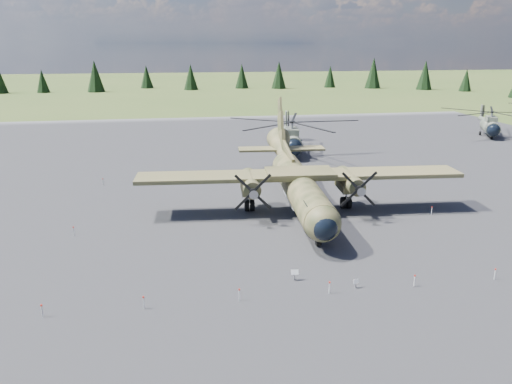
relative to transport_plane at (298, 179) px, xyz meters
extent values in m
plane|color=#4D5727|center=(-4.27, -4.34, -2.97)|extent=(500.00, 500.00, 0.00)
cube|color=#5E5D62|center=(-4.27, 5.66, -2.97)|extent=(120.00, 120.00, 0.04)
cylinder|color=#363C20|center=(-0.12, -1.66, -0.49)|extent=(4.45, 19.54, 3.01)
sphere|color=#363C20|center=(-0.85, -11.32, -0.49)|extent=(3.17, 3.17, 2.95)
sphere|color=black|center=(-0.89, -11.91, -0.55)|extent=(2.33, 2.33, 2.17)
cube|color=black|center=(-0.72, -9.60, 0.31)|extent=(2.28, 1.88, 0.59)
cone|color=#363C20|center=(0.82, 11.00, 0.64)|extent=(3.50, 7.60, 4.53)
cube|color=#9EA0A3|center=(-0.04, -0.59, -1.73)|extent=(2.52, 6.59, 0.54)
cube|color=#31381D|center=(-0.08, -1.12, 0.74)|extent=(31.40, 5.98, 0.38)
cube|color=#363C20|center=(-0.08, -1.12, 0.98)|extent=(6.73, 4.35, 0.38)
cylinder|color=#363C20|center=(-4.94, -1.09, 0.15)|extent=(2.03, 5.70, 1.61)
cube|color=#363C20|center=(-4.87, -0.23, -0.55)|extent=(1.88, 3.77, 0.86)
cone|color=gray|center=(-5.20, -4.57, 0.15)|extent=(0.89, 1.03, 0.82)
cylinder|color=black|center=(-4.87, -0.23, -2.38)|extent=(1.03, 1.25, 1.18)
cylinder|color=#363C20|center=(4.72, -1.81, 0.15)|extent=(2.03, 5.70, 1.61)
cube|color=#363C20|center=(4.79, -0.95, -0.55)|extent=(1.88, 3.77, 0.86)
cone|color=gray|center=(4.46, -5.30, 0.15)|extent=(0.89, 1.03, 0.82)
cylinder|color=black|center=(4.79, -0.95, -2.38)|extent=(1.03, 1.25, 1.18)
cube|color=#363C20|center=(0.52, 6.92, 1.28)|extent=(0.91, 8.13, 1.81)
cube|color=#31381D|center=(0.86, 11.54, 0.69)|extent=(10.48, 3.13, 0.24)
cylinder|color=gray|center=(-0.75, -10.03, -1.60)|extent=(0.16, 0.16, 0.97)
cylinder|color=black|center=(-0.75, -10.03, -2.38)|extent=(0.45, 1.03, 1.01)
cylinder|color=slate|center=(5.14, 24.04, -1.00)|extent=(3.84, 8.01, 2.67)
sphere|color=black|center=(4.53, 20.25, -1.05)|extent=(2.81, 2.81, 2.45)
sphere|color=slate|center=(5.74, 27.84, -1.00)|extent=(2.81, 2.81, 2.45)
cube|color=slate|center=(5.07, 23.62, 0.71)|extent=(2.33, 3.66, 0.80)
cylinder|color=gray|center=(5.07, 23.62, 1.51)|extent=(0.44, 0.44, 1.07)
cylinder|color=slate|center=(6.37, 31.79, -0.62)|extent=(2.32, 9.14, 1.53)
cube|color=slate|center=(7.00, 35.74, 0.71)|extent=(0.47, 1.51, 2.56)
cylinder|color=black|center=(7.37, 35.68, 0.71)|extent=(0.50, 2.75, 2.77)
cylinder|color=black|center=(4.64, 20.88, -2.54)|extent=(0.41, 0.76, 0.73)
cylinder|color=black|center=(3.92, 25.53, -2.54)|extent=(0.45, 0.89, 0.85)
cylinder|color=gray|center=(3.92, 25.53, -1.98)|extent=(0.17, 0.17, 1.55)
cylinder|color=black|center=(6.76, 25.08, -2.54)|extent=(0.45, 0.89, 0.85)
cylinder|color=gray|center=(6.76, 25.08, -1.98)|extent=(0.17, 0.17, 1.55)
cylinder|color=slate|center=(43.18, 33.04, -1.22)|extent=(4.99, 7.19, 2.37)
sphere|color=black|center=(41.76, 29.94, -1.26)|extent=(2.89, 2.89, 2.18)
sphere|color=slate|center=(44.60, 36.14, -1.22)|extent=(2.89, 2.89, 2.18)
cube|color=slate|center=(43.02, 32.70, 0.30)|extent=(2.73, 3.43, 0.71)
cylinder|color=gray|center=(43.02, 32.70, 1.01)|extent=(0.45, 0.45, 0.95)
cylinder|color=slate|center=(46.08, 39.38, -0.88)|extent=(4.09, 7.69, 1.36)
cube|color=slate|center=(47.56, 42.61, 0.30)|extent=(0.74, 1.29, 2.27)
cylinder|color=black|center=(47.86, 42.47, 0.30)|extent=(1.08, 2.26, 2.46)
cylinder|color=black|center=(42.00, 30.46, -2.59)|extent=(0.51, 0.70, 0.64)
cylinder|color=black|center=(42.49, 34.61, -2.59)|extent=(0.57, 0.81, 0.76)
cylinder|color=gray|center=(42.49, 34.61, -2.09)|extent=(0.18, 0.18, 1.37)
cylinder|color=black|center=(44.82, 33.54, -2.59)|extent=(0.57, 0.81, 0.76)
cylinder|color=gray|center=(44.82, 33.54, -2.09)|extent=(0.18, 0.18, 1.37)
cube|color=gray|center=(-4.07, -15.55, -2.65)|extent=(0.09, 0.09, 0.63)
cube|color=silver|center=(-4.07, -15.60, -2.35)|extent=(0.52, 0.24, 0.36)
cube|color=gray|center=(-0.27, -17.36, -2.72)|extent=(0.09, 0.09, 0.50)
cube|color=silver|center=(-0.27, -17.40, -2.48)|extent=(0.43, 0.28, 0.28)
cylinder|color=silver|center=(-20.27, -17.84, -2.57)|extent=(0.07, 0.07, 0.80)
cylinder|color=red|center=(-20.27, -17.84, -2.17)|extent=(0.12, 0.12, 0.10)
cylinder|color=silver|center=(-14.27, -17.84, -2.57)|extent=(0.07, 0.07, 0.80)
cylinder|color=red|center=(-14.27, -17.84, -2.17)|extent=(0.12, 0.12, 0.10)
cylinder|color=silver|center=(-8.27, -17.84, -2.57)|extent=(0.07, 0.07, 0.80)
cylinder|color=red|center=(-8.27, -17.84, -2.17)|extent=(0.12, 0.12, 0.10)
cylinder|color=silver|center=(-2.27, -17.84, -2.57)|extent=(0.07, 0.07, 0.80)
cylinder|color=red|center=(-2.27, -17.84, -2.17)|extent=(0.12, 0.12, 0.10)
cylinder|color=silver|center=(3.73, -17.84, -2.57)|extent=(0.07, 0.07, 0.80)
cylinder|color=red|center=(3.73, -17.84, -2.17)|extent=(0.12, 0.12, 0.10)
cylinder|color=silver|center=(9.73, -17.84, -2.57)|extent=(0.07, 0.07, 0.80)
cylinder|color=red|center=(9.73, -17.84, -2.17)|extent=(0.12, 0.12, 0.10)
cylinder|color=silver|center=(-20.27, 11.66, -2.57)|extent=(0.07, 0.07, 0.80)
cylinder|color=red|center=(-20.27, 11.66, -2.17)|extent=(0.12, 0.12, 0.10)
cylinder|color=silver|center=(-12.27, 11.66, -2.57)|extent=(0.07, 0.07, 0.80)
cylinder|color=red|center=(-12.27, 11.66, -2.17)|extent=(0.12, 0.12, 0.10)
cylinder|color=silver|center=(-4.27, 11.66, -2.57)|extent=(0.07, 0.07, 0.80)
cylinder|color=red|center=(-4.27, 11.66, -2.17)|extent=(0.12, 0.12, 0.10)
cylinder|color=silver|center=(3.73, 11.66, -2.57)|extent=(0.07, 0.07, 0.80)
cylinder|color=red|center=(3.73, 11.66, -2.17)|extent=(0.12, 0.12, 0.10)
cylinder|color=silver|center=(11.73, 11.66, -2.57)|extent=(0.07, 0.07, 0.80)
cylinder|color=red|center=(11.73, 11.66, -2.17)|extent=(0.12, 0.12, 0.10)
cylinder|color=silver|center=(-20.77, -4.34, -2.57)|extent=(0.07, 0.07, 0.80)
cylinder|color=red|center=(-20.77, -4.34, -2.17)|extent=(0.12, 0.12, 0.10)
cylinder|color=silver|center=(12.23, -4.34, -2.57)|extent=(0.07, 0.07, 0.80)
cylinder|color=red|center=(12.23, -4.34, -2.17)|extent=(0.12, 0.12, 0.10)
cone|color=black|center=(88.35, 114.56, 0.80)|extent=(4.22, 4.22, 7.53)
cone|color=black|center=(77.37, 122.83, 2.12)|extent=(5.70, 5.70, 10.17)
cone|color=black|center=(61.61, 131.73, 2.53)|extent=(6.16, 6.16, 11.00)
cone|color=black|center=(47.09, 137.77, 1.02)|extent=(4.47, 4.47, 7.99)
cone|color=black|center=(27.06, 135.86, 1.89)|extent=(5.45, 5.45, 9.72)
cone|color=black|center=(13.88, 139.04, 1.43)|extent=(4.93, 4.93, 8.80)
cone|color=black|center=(-4.86, 135.90, 1.51)|extent=(5.01, 5.01, 8.95)
cone|color=black|center=(-20.63, 145.43, 1.17)|extent=(4.64, 4.64, 8.29)
cone|color=black|center=(-37.10, 133.06, 2.27)|extent=(5.87, 5.87, 10.48)
cone|color=black|center=(-54.26, 133.29, 0.85)|extent=(4.28, 4.28, 7.65)
camera|label=1|loc=(-11.97, -46.32, 12.91)|focal=35.00mm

